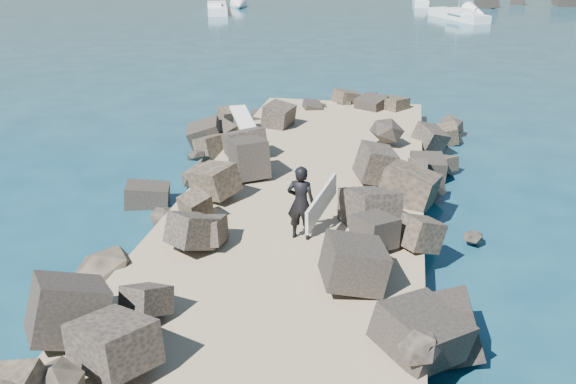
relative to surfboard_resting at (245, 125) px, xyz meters
The scene contains 9 objects.
ground 6.25m from the surfboard_resting, 64.49° to the right, with size 800.00×800.00×0.00m, color #0F384C.
jetty 8.04m from the surfboard_resting, 70.66° to the right, with size 6.00×26.00×0.60m, color #8C7759.
riprap_left 7.08m from the surfboard_resting, 92.01° to the right, with size 2.60×22.00×1.00m, color #272421.
riprap_right 9.00m from the surfboard_resting, 51.81° to the right, with size 2.60×22.00×1.00m, color black.
surfboard_resting is the anchor object (origin of this frame).
surfer_with_board 7.58m from the surfboard_resting, 66.14° to the right, with size 0.96×2.03×1.65m.
sailboat_a 41.20m from the surfboard_resting, 107.73° to the left, with size 3.85×7.80×9.16m.
sailboat_c 38.84m from the surfboard_resting, 76.72° to the left, with size 4.82×7.11×8.70m.
sailboat_b 49.40m from the surfboard_resting, 83.19° to the left, with size 1.61×6.28×7.60m.
Camera 1 is at (2.39, -13.79, 6.77)m, focal length 40.00 mm.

